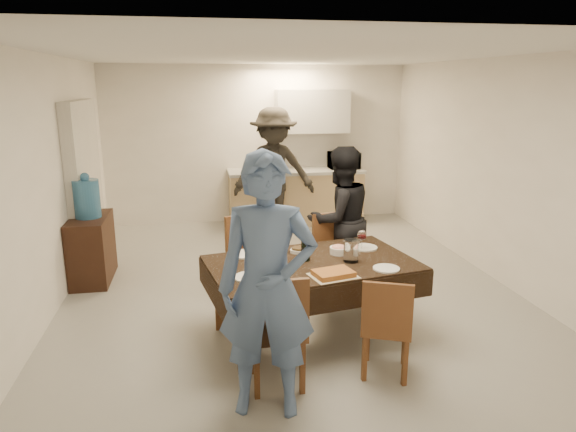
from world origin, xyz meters
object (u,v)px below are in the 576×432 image
dining_table (312,265)px  microwave (344,160)px  person_far (340,220)px  savoury_tart (333,273)px  console (92,249)px  person_near (267,287)px  person_kitchen (274,171)px  water_jug (87,199)px  water_pitcher (351,251)px  wine_bottle (306,243)px

dining_table → microwave: (1.42, 3.94, 0.36)m
person_far → savoury_tart: bearing=53.8°
console → person_far: bearing=-15.1°
dining_table → person_near: size_ratio=1.07×
person_kitchen → water_jug: bearing=-145.6°
console → water_pitcher: bearing=-35.3°
dining_table → person_kitchen: 3.50m
console → water_jug: (0.00, 0.00, 0.61)m
savoury_tart → person_far: size_ratio=0.23×
console → water_pitcher: size_ratio=4.08×
console → water_jug: bearing=0.0°
microwave → person_far: person_far is taller
microwave → console: bearing=29.9°
console → person_near: size_ratio=0.45×
water_pitcher → person_kitchen: person_kitchen is taller
wine_bottle → person_kitchen: person_kitchen is taller
water_jug → wine_bottle: water_jug is taller
water_jug → microwave: 4.27m
dining_table → wine_bottle: (-0.05, 0.05, 0.20)m
dining_table → person_far: size_ratio=1.23×
wine_bottle → person_kitchen: 3.45m
microwave → person_near: 5.36m
console → water_pitcher: 3.25m
water_jug → person_kitchen: person_kitchen is taller
wine_bottle → water_pitcher: size_ratio=1.65×
savoury_tart → person_near: bearing=-134.1°
person_far → person_kitchen: person_kitchen is taller
microwave → person_kitchen: bearing=19.7°
console → person_far: (2.83, -0.76, 0.43)m
wine_bottle → dining_table: bearing=-45.0°
microwave → wine_bottle: bearing=69.3°
console → water_jug: 0.61m
person_near → person_kitchen: bearing=92.5°
water_pitcher → person_far: size_ratio=0.13×
dining_table → console: 2.93m
dining_table → wine_bottle: 0.22m
water_jug → water_pitcher: bearing=-35.3°
console → person_kitchen: person_kitchen is taller
person_far → person_kitchen: bearing=-99.8°
dining_table → console: size_ratio=2.40×
savoury_tart → water_jug: bearing=137.3°
water_pitcher → person_far: (0.20, 1.10, -0.01)m
microwave → person_far: size_ratio=0.30×
water_pitcher → person_kitchen: 3.55m
wine_bottle → person_far: person_far is taller
dining_table → savoury_tart: 0.40m
wine_bottle → person_near: (-0.50, -1.10, 0.05)m
savoury_tart → microwave: (1.32, 4.32, 0.30)m
person_kitchen → wine_bottle: bearing=-93.6°
microwave → water_jug: bearing=29.9°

